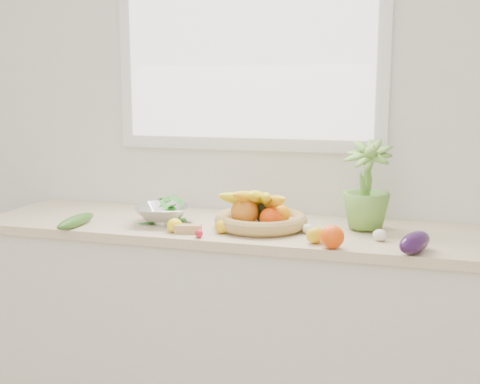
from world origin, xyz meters
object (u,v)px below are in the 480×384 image
(apple, at_px, (270,221))
(fruit_basket, at_px, (260,215))
(cucumber, at_px, (76,221))
(potted_herb, at_px, (366,184))
(colander_with_spinach, at_px, (164,209))
(eggplant, at_px, (415,242))

(apple, bearing_deg, fruit_basket, 153.16)
(cucumber, relative_size, potted_herb, 0.74)
(potted_herb, xyz_separation_m, colander_with_spinach, (-0.87, -0.13, -0.13))
(eggplant, xyz_separation_m, colander_with_spinach, (-1.07, 0.19, 0.02))
(apple, bearing_deg, potted_herb, 17.14)
(eggplant, bearing_deg, fruit_basket, 160.65)
(eggplant, bearing_deg, colander_with_spinach, 170.02)
(eggplant, xyz_separation_m, cucumber, (-1.41, 0.02, -0.01))
(potted_herb, bearing_deg, eggplant, -57.11)
(apple, distance_m, fruit_basket, 0.06)
(colander_with_spinach, bearing_deg, potted_herb, 8.40)
(colander_with_spinach, bearing_deg, fruit_basket, 4.75)
(eggplant, distance_m, cucumber, 1.41)
(cucumber, height_order, colander_with_spinach, colander_with_spinach)
(cucumber, bearing_deg, apple, 12.03)
(apple, xyz_separation_m, colander_with_spinach, (-0.48, -0.01, 0.03))
(cucumber, height_order, fruit_basket, fruit_basket)
(apple, xyz_separation_m, potted_herb, (0.38, 0.12, 0.16))
(apple, distance_m, colander_with_spinach, 0.49)
(apple, relative_size, fruit_basket, 0.19)
(apple, xyz_separation_m, fruit_basket, (-0.05, 0.03, 0.02))
(apple, distance_m, eggplant, 0.62)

